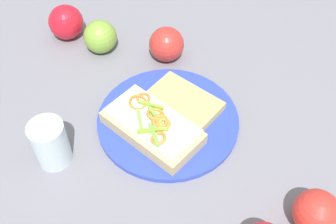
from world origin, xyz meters
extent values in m
plane|color=slate|center=(0.00, 0.00, 0.00)|extent=(2.00, 2.00, 0.00)
cylinder|color=#3045B9|center=(0.00, 0.00, 0.01)|extent=(0.28, 0.28, 0.01)
cube|color=tan|center=(0.04, -0.01, 0.02)|extent=(0.13, 0.20, 0.03)
cube|color=#E9E8C6|center=(0.04, -0.01, 0.04)|extent=(0.11, 0.19, 0.01)
torus|color=#C47238|center=(0.01, -0.05, 0.05)|extent=(0.04, 0.04, 0.01)
torus|color=#C48335|center=(0.04, 0.02, 0.05)|extent=(0.04, 0.04, 0.01)
torus|color=#AD812E|center=(0.03, -0.01, 0.05)|extent=(0.05, 0.05, 0.02)
torus|color=#B2712B|center=(0.03, -0.05, 0.05)|extent=(0.05, 0.05, 0.02)
torus|color=#C17A32|center=(0.08, 0.03, 0.05)|extent=(0.04, 0.04, 0.02)
torus|color=#BA7830|center=(0.04, 0.01, 0.05)|extent=(0.03, 0.03, 0.02)
cube|color=#72AD44|center=(0.07, 0.02, 0.05)|extent=(0.04, 0.05, 0.01)
cube|color=#7CA24B|center=(0.06, -0.02, 0.05)|extent=(0.04, 0.04, 0.01)
cube|color=#7DB239|center=(0.04, 0.00, 0.05)|extent=(0.03, 0.05, 0.01)
cube|color=#7AAA48|center=(0.05, 0.00, 0.05)|extent=(0.03, 0.03, 0.01)
cube|color=#80AC34|center=(0.02, -0.03, 0.05)|extent=(0.02, 0.05, 0.01)
cube|color=#7BB132|center=(0.07, 0.01, 0.05)|extent=(0.04, 0.05, 0.01)
cube|color=tan|center=(-0.04, 0.01, 0.02)|extent=(0.11, 0.15, 0.02)
sphere|color=red|center=(0.06, 0.32, 0.04)|extent=(0.10, 0.10, 0.08)
sphere|color=red|center=(-0.16, -0.11, 0.04)|extent=(0.09, 0.09, 0.08)
sphere|color=red|center=(-0.10, -0.35, 0.04)|extent=(0.09, 0.09, 0.08)
sphere|color=#7AA639|center=(-0.10, -0.25, 0.04)|extent=(0.10, 0.10, 0.08)
cylinder|color=silver|center=(0.19, -0.13, 0.05)|extent=(0.06, 0.06, 0.09)
camera|label=1|loc=(0.44, 0.28, 0.65)|focal=44.90mm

